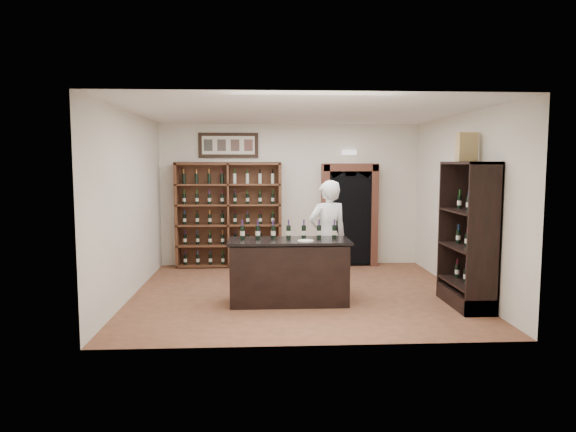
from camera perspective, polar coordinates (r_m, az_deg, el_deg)
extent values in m
plane|color=brown|center=(8.73, 1.20, -8.55)|extent=(5.50, 5.50, 0.00)
plane|color=white|center=(8.49, 1.25, 11.46)|extent=(5.50, 5.50, 0.00)
cube|color=silver|center=(10.97, 0.24, 2.36)|extent=(5.50, 0.04, 3.00)
cube|color=silver|center=(8.71, -17.12, 1.18)|extent=(0.04, 5.00, 3.00)
cube|color=silver|center=(9.11, 18.75, 1.32)|extent=(0.04, 5.00, 3.00)
cube|color=brown|center=(10.97, -6.55, 0.22)|extent=(2.20, 0.02, 2.20)
cube|color=brown|center=(10.91, -12.22, 0.10)|extent=(0.06, 0.38, 2.20)
cube|color=brown|center=(10.78, -0.92, 0.16)|extent=(0.06, 0.38, 2.20)
cube|color=brown|center=(10.79, -6.60, 0.13)|extent=(0.04, 0.38, 2.20)
cube|color=brown|center=(10.95, -6.54, -5.40)|extent=(2.18, 0.38, 0.04)
cube|color=brown|center=(10.87, -6.56, -3.21)|extent=(2.18, 0.38, 0.04)
cube|color=brown|center=(10.81, -6.59, -0.99)|extent=(2.18, 0.38, 0.03)
cube|color=brown|center=(10.77, -6.62, 1.25)|extent=(2.18, 0.38, 0.04)
cube|color=brown|center=(10.75, -6.64, 3.50)|extent=(2.18, 0.38, 0.04)
cube|color=brown|center=(10.74, -6.67, 5.77)|extent=(2.18, 0.38, 0.04)
cube|color=black|center=(10.92, -6.64, 7.81)|extent=(1.25, 0.04, 0.52)
cube|color=black|center=(10.98, 6.81, -0.01)|extent=(0.97, 0.29, 2.05)
cube|color=#A2563E|center=(10.88, 4.16, 0.07)|extent=(0.14, 0.35, 2.15)
cube|color=#A2563E|center=(11.06, 9.46, 0.10)|extent=(0.14, 0.35, 2.15)
cube|color=#A2563E|center=(10.91, 6.90, 5.40)|extent=(1.15, 0.35, 0.16)
cube|color=white|center=(11.01, 6.82, 7.02)|extent=(0.30, 0.10, 0.10)
cube|color=black|center=(8.02, 0.10, -6.39)|extent=(1.80, 0.70, 0.94)
cube|color=black|center=(7.93, 0.10, -2.79)|extent=(1.88, 0.78, 0.04)
cylinder|color=black|center=(8.00, -5.10, -1.83)|extent=(0.07, 0.07, 0.21)
cylinder|color=beige|center=(8.01, -5.10, -1.93)|extent=(0.07, 0.07, 0.07)
cylinder|color=#3E2665|center=(7.99, -5.11, -0.76)|extent=(0.03, 0.03, 0.09)
cylinder|color=black|center=(8.00, -3.38, -1.82)|extent=(0.07, 0.07, 0.21)
cylinder|color=beige|center=(8.00, -3.38, -1.93)|extent=(0.07, 0.07, 0.07)
cylinder|color=#3E2665|center=(7.98, -3.38, -0.75)|extent=(0.03, 0.03, 0.09)
cylinder|color=black|center=(8.00, -1.66, -1.81)|extent=(0.07, 0.07, 0.21)
cylinder|color=beige|center=(8.00, -1.66, -1.92)|extent=(0.07, 0.07, 0.07)
cylinder|color=#3E2665|center=(7.98, -1.66, -0.74)|extent=(0.03, 0.03, 0.09)
cylinder|color=black|center=(8.01, 0.06, -1.80)|extent=(0.07, 0.07, 0.21)
cylinder|color=beige|center=(8.01, 0.06, -1.90)|extent=(0.07, 0.07, 0.07)
cylinder|color=#3E2665|center=(7.99, 0.06, -0.73)|extent=(0.03, 0.03, 0.09)
cylinder|color=black|center=(8.03, 1.77, -1.78)|extent=(0.07, 0.07, 0.21)
cylinder|color=beige|center=(8.03, 1.77, -1.89)|extent=(0.07, 0.07, 0.07)
cylinder|color=#3E2665|center=(8.01, 1.77, -0.72)|extent=(0.03, 0.03, 0.09)
cylinder|color=black|center=(8.05, 3.47, -1.77)|extent=(0.07, 0.07, 0.21)
cylinder|color=beige|center=(8.05, 3.47, -1.87)|extent=(0.07, 0.07, 0.07)
cylinder|color=#3E2665|center=(8.03, 3.48, -0.71)|extent=(0.03, 0.03, 0.09)
cylinder|color=black|center=(8.08, 5.17, -1.75)|extent=(0.07, 0.07, 0.21)
cylinder|color=beige|center=(8.08, 5.16, -1.86)|extent=(0.07, 0.07, 0.07)
cylinder|color=#3E2665|center=(8.06, 5.18, -0.70)|extent=(0.03, 0.03, 0.09)
cube|color=black|center=(8.31, 20.77, -1.94)|extent=(0.02, 1.20, 2.20)
cube|color=black|center=(7.69, 20.94, -2.55)|extent=(0.48, 0.04, 2.20)
cube|color=black|center=(8.75, 17.86, -1.46)|extent=(0.48, 0.04, 2.20)
cube|color=black|center=(8.15, 19.56, 5.58)|extent=(0.48, 1.20, 0.04)
cube|color=black|center=(8.41, 19.07, -8.60)|extent=(0.48, 1.20, 0.24)
cube|color=black|center=(8.35, 19.13, -7.07)|extent=(0.48, 1.16, 0.03)
cube|color=black|center=(8.25, 19.26, -3.34)|extent=(0.48, 1.16, 0.03)
cube|color=black|center=(8.18, 19.39, 0.46)|extent=(0.48, 1.16, 0.03)
imported|color=white|center=(8.68, 4.44, -2.27)|extent=(0.79, 0.64, 1.89)
cylinder|color=beige|center=(7.73, 1.96, -2.79)|extent=(0.24, 0.24, 0.02)
cube|color=tan|center=(8.37, 19.26, 7.24)|extent=(0.33, 0.17, 0.44)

